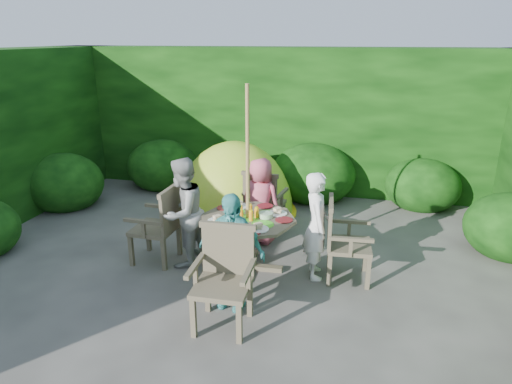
% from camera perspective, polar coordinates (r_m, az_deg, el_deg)
% --- Properties ---
extents(ground, '(60.00, 60.00, 0.00)m').
position_cam_1_polar(ground, '(5.17, -4.39, -12.31)').
color(ground, '#43413C').
rests_on(ground, ground).
extents(hedge_enclosure, '(9.00, 9.00, 2.50)m').
position_cam_1_polar(hedge_enclosure, '(5.88, -0.72, 4.88)').
color(hedge_enclosure, black).
rests_on(hedge_enclosure, ground).
extents(patio_table, '(1.19, 1.19, 0.80)m').
position_cam_1_polar(patio_table, '(5.38, -0.96, -4.27)').
color(patio_table, '#453E2D').
rests_on(patio_table, ground).
extents(parasol_pole, '(0.05, 0.05, 2.20)m').
position_cam_1_polar(parasol_pole, '(5.19, -1.04, 1.22)').
color(parasol_pole, olive).
rests_on(parasol_pole, ground).
extents(garden_chair_right, '(0.53, 0.58, 0.91)m').
position_cam_1_polar(garden_chair_right, '(5.30, 10.75, -5.82)').
color(garden_chair_right, '#453E2D').
rests_on(garden_chair_right, ground).
extents(garden_chair_left, '(0.52, 0.58, 0.94)m').
position_cam_1_polar(garden_chair_left, '(5.71, -11.87, -3.90)').
color(garden_chair_left, '#453E2D').
rests_on(garden_chair_left, ground).
extents(garden_chair_back, '(0.60, 0.54, 0.90)m').
position_cam_1_polar(garden_chair_back, '(6.41, 0.94, -1.13)').
color(garden_chair_back, '#453E2D').
rests_on(garden_chair_back, ground).
extents(garden_chair_front, '(0.58, 0.52, 0.95)m').
position_cam_1_polar(garden_chair_front, '(4.44, -3.99, -10.38)').
color(garden_chair_front, '#453E2D').
rests_on(garden_chair_front, ground).
extents(child_right, '(0.40, 0.52, 1.26)m').
position_cam_1_polar(child_right, '(5.25, 7.58, -4.19)').
color(child_right, white).
rests_on(child_right, ground).
extents(child_left, '(0.63, 0.74, 1.34)m').
position_cam_1_polar(child_left, '(5.55, -9.13, -2.55)').
color(child_left, '#979893').
rests_on(child_left, ground).
extents(child_back, '(0.66, 0.52, 1.17)m').
position_cam_1_polar(child_back, '(6.10, 0.57, -1.14)').
color(child_back, '#D3576C').
rests_on(child_back, ground).
extents(child_front, '(0.77, 0.42, 1.24)m').
position_cam_1_polar(child_front, '(4.64, -3.09, -7.39)').
color(child_front, '#49ABA8').
rests_on(child_front, ground).
extents(dome_tent, '(2.38, 2.38, 2.27)m').
position_cam_1_polar(dome_tent, '(7.37, -2.72, -2.41)').
color(dome_tent, '#AED729').
rests_on(dome_tent, ground).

